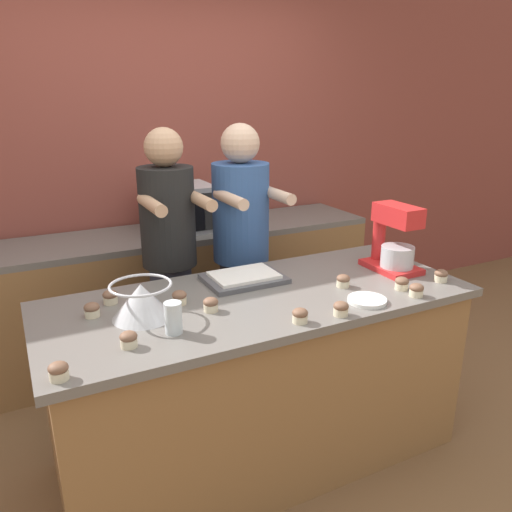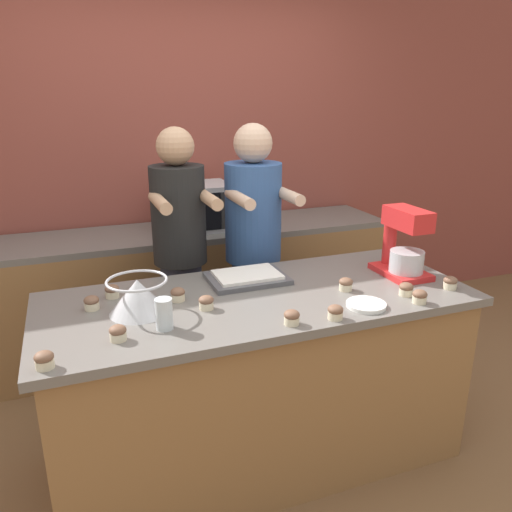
% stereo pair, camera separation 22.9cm
% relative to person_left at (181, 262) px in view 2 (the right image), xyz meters
% --- Properties ---
extents(ground_plane, '(16.00, 16.00, 0.00)m').
position_rel_person_left_xyz_m(ground_plane, '(0.21, -0.69, -0.86)').
color(ground_plane, brown).
extents(back_wall, '(10.00, 0.06, 2.70)m').
position_rel_person_left_xyz_m(back_wall, '(0.21, 0.94, 0.49)').
color(back_wall, brown).
rests_on(back_wall, ground_plane).
extents(island_counter, '(2.00, 0.82, 0.88)m').
position_rel_person_left_xyz_m(island_counter, '(0.21, -0.69, -0.41)').
color(island_counter, olive).
rests_on(island_counter, ground_plane).
extents(back_counter, '(2.80, 0.60, 0.89)m').
position_rel_person_left_xyz_m(back_counter, '(0.21, 0.59, -0.42)').
color(back_counter, olive).
rests_on(back_counter, ground_plane).
extents(person_left, '(0.32, 0.49, 1.61)m').
position_rel_person_left_xyz_m(person_left, '(0.00, 0.00, 0.00)').
color(person_left, '#33384C').
rests_on(person_left, ground_plane).
extents(person_right, '(0.35, 0.51, 1.62)m').
position_rel_person_left_xyz_m(person_right, '(0.44, 0.00, -0.00)').
color(person_right, '#33384C').
rests_on(person_right, ground_plane).
extents(stand_mixer, '(0.20, 0.30, 0.35)m').
position_rel_person_left_xyz_m(stand_mixer, '(1.00, -0.69, 0.18)').
color(stand_mixer, red).
rests_on(stand_mixer, island_counter).
extents(mixing_bowl, '(0.26, 0.26, 0.15)m').
position_rel_person_left_xyz_m(mixing_bowl, '(-0.33, -0.68, 0.11)').
color(mixing_bowl, '#BCBCC1').
rests_on(mixing_bowl, island_counter).
extents(baking_tray, '(0.39, 0.28, 0.04)m').
position_rel_person_left_xyz_m(baking_tray, '(0.23, -0.49, 0.04)').
color(baking_tray, '#4C4C51').
rests_on(baking_tray, island_counter).
extents(microwave_oven, '(0.45, 0.38, 0.31)m').
position_rel_person_left_xyz_m(microwave_oven, '(0.25, 0.59, 0.18)').
color(microwave_oven, '#B7B7BC').
rests_on(microwave_oven, back_counter).
extents(drinking_glass, '(0.07, 0.07, 0.13)m').
position_rel_person_left_xyz_m(drinking_glass, '(-0.26, -0.87, 0.09)').
color(drinking_glass, silver).
rests_on(drinking_glass, island_counter).
extents(small_plate, '(0.17, 0.17, 0.02)m').
position_rel_person_left_xyz_m(small_plate, '(0.61, -0.98, 0.04)').
color(small_plate, white).
rests_on(small_plate, island_counter).
extents(cupcake_0, '(0.07, 0.07, 0.06)m').
position_rel_person_left_xyz_m(cupcake_0, '(-0.45, -0.91, 0.06)').
color(cupcake_0, beige).
rests_on(cupcake_0, island_counter).
extents(cupcake_1, '(0.07, 0.07, 0.06)m').
position_rel_person_left_xyz_m(cupcake_1, '(-0.52, -0.57, 0.06)').
color(cupcake_1, beige).
rests_on(cupcake_1, island_counter).
extents(cupcake_2, '(0.07, 0.07, 0.06)m').
position_rel_person_left_xyz_m(cupcake_2, '(-0.42, -0.47, 0.06)').
color(cupcake_2, beige).
rests_on(cupcake_2, island_counter).
extents(cupcake_3, '(0.07, 0.07, 0.06)m').
position_rel_person_left_xyz_m(cupcake_3, '(0.23, -1.02, 0.06)').
color(cupcake_3, beige).
rests_on(cupcake_3, island_counter).
extents(cupcake_4, '(0.07, 0.07, 0.06)m').
position_rel_person_left_xyz_m(cupcake_4, '(-0.70, -1.02, 0.06)').
color(cupcake_4, beige).
rests_on(cupcake_4, island_counter).
extents(cupcake_5, '(0.07, 0.07, 0.06)m').
position_rel_person_left_xyz_m(cupcake_5, '(0.85, -1.02, 0.06)').
color(cupcake_5, beige).
rests_on(cupcake_5, island_counter).
extents(cupcake_6, '(0.07, 0.07, 0.06)m').
position_rel_person_left_xyz_m(cupcake_6, '(1.10, -0.94, 0.06)').
color(cupcake_6, beige).
rests_on(cupcake_6, island_counter).
extents(cupcake_7, '(0.07, 0.07, 0.06)m').
position_rel_person_left_xyz_m(cupcake_7, '(0.62, -0.77, 0.06)').
color(cupcake_7, beige).
rests_on(cupcake_7, island_counter).
extents(cupcake_8, '(0.07, 0.07, 0.06)m').
position_rel_person_left_xyz_m(cupcake_8, '(0.85, -0.93, 0.06)').
color(cupcake_8, beige).
rests_on(cupcake_8, island_counter).
extents(cupcake_9, '(0.07, 0.07, 0.06)m').
position_rel_person_left_xyz_m(cupcake_9, '(-0.15, -0.61, 0.06)').
color(cupcake_9, beige).
rests_on(cupcake_9, island_counter).
extents(cupcake_10, '(0.07, 0.07, 0.06)m').
position_rel_person_left_xyz_m(cupcake_10, '(-0.06, -0.75, 0.06)').
color(cupcake_10, beige).
rests_on(cupcake_10, island_counter).
extents(cupcake_11, '(0.07, 0.07, 0.06)m').
position_rel_person_left_xyz_m(cupcake_11, '(0.42, -1.04, 0.06)').
color(cupcake_11, beige).
rests_on(cupcake_11, island_counter).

